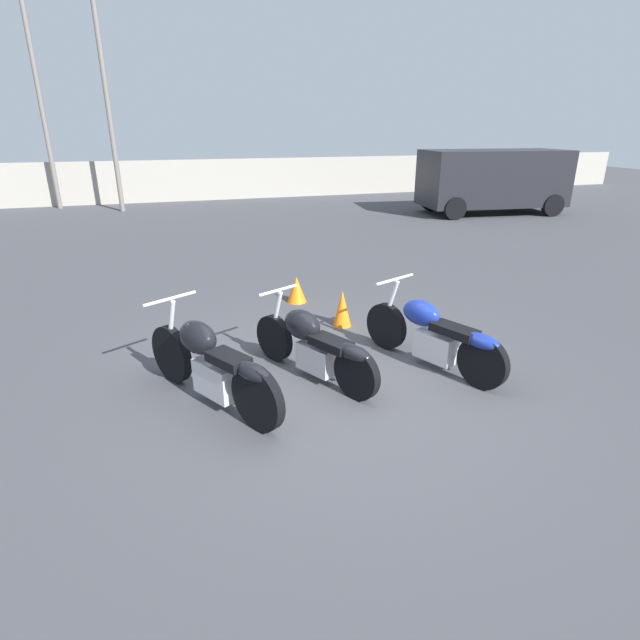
% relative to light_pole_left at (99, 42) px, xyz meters
% --- Properties ---
extents(ground_plane, '(60.00, 60.00, 0.00)m').
position_rel_light_pole_left_xyz_m(ground_plane, '(2.84, -13.90, -5.16)').
color(ground_plane, '#424247').
extents(fence_back, '(40.00, 0.04, 1.55)m').
position_rel_light_pole_left_xyz_m(fence_back, '(2.84, 1.92, -4.39)').
color(fence_back, '#9E998E').
rests_on(fence_back, ground_plane).
extents(light_pole_left, '(0.70, 0.35, 8.92)m').
position_rel_light_pole_left_xyz_m(light_pole_left, '(0.00, 0.00, 0.00)').
color(light_pole_left, slate).
rests_on(light_pole_left, ground_plane).
extents(light_pole_right, '(0.70, 0.35, 7.87)m').
position_rel_light_pole_left_xyz_m(light_pole_right, '(-2.16, 1.38, -0.54)').
color(light_pole_right, slate).
rests_on(light_pole_right, ground_plane).
extents(motorcycle_slot_0, '(1.18, 1.89, 1.03)m').
position_rel_light_pole_left_xyz_m(motorcycle_slot_0, '(1.56, -13.92, -4.71)').
color(motorcycle_slot_0, black).
rests_on(motorcycle_slot_0, ground_plane).
extents(motorcycle_slot_1, '(1.01, 1.77, 0.94)m').
position_rel_light_pole_left_xyz_m(motorcycle_slot_1, '(2.72, -13.69, -4.75)').
color(motorcycle_slot_1, black).
rests_on(motorcycle_slot_1, ground_plane).
extents(motorcycle_slot_2, '(1.00, 1.90, 0.97)m').
position_rel_light_pole_left_xyz_m(motorcycle_slot_2, '(4.16, -13.85, -4.75)').
color(motorcycle_slot_2, black).
rests_on(motorcycle_slot_2, ground_plane).
extents(parked_van, '(4.79, 2.56, 2.02)m').
position_rel_light_pole_left_xyz_m(parked_van, '(11.77, -4.19, -4.03)').
color(parked_van, black).
rests_on(parked_van, ground_plane).
extents(traffic_cone_near, '(0.32, 0.32, 0.43)m').
position_rel_light_pole_left_xyz_m(traffic_cone_near, '(3.23, -11.03, -4.95)').
color(traffic_cone_near, orange).
rests_on(traffic_cone_near, ground_plane).
extents(traffic_cone_far, '(0.27, 0.27, 0.53)m').
position_rel_light_pole_left_xyz_m(traffic_cone_far, '(3.59, -12.25, -4.90)').
color(traffic_cone_far, orange).
rests_on(traffic_cone_far, ground_plane).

